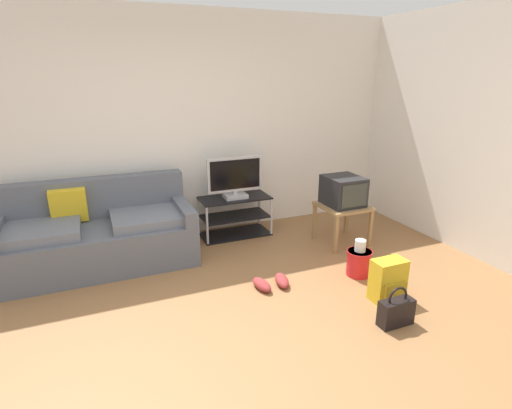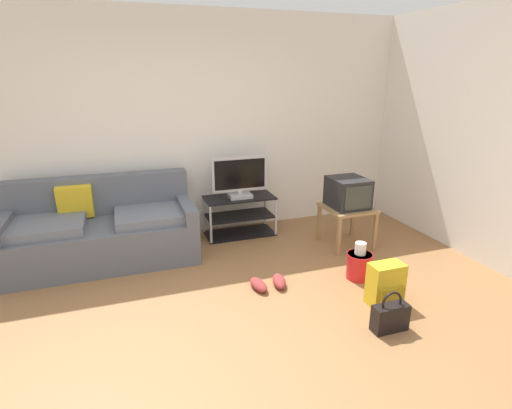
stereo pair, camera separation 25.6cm
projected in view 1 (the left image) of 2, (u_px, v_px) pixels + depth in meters
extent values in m
cube|color=olive|center=(236.00, 346.00, 3.07)|extent=(9.00, 9.80, 0.02)
cube|color=silver|center=(164.00, 128.00, 4.79)|extent=(9.00, 0.10, 2.70)
cube|color=silver|center=(465.00, 132.00, 4.50)|extent=(0.10, 3.60, 2.70)
cube|color=#565B66|center=(99.00, 246.00, 4.28)|extent=(1.98, 0.89, 0.44)
cube|color=#565B66|center=(93.00, 198.00, 4.44)|extent=(1.98, 0.20, 0.44)
cube|color=#565B66|center=(183.00, 209.00, 4.52)|extent=(0.14, 0.89, 0.16)
cube|color=slate|center=(37.00, 232.00, 3.94)|extent=(0.79, 0.63, 0.10)
cube|color=slate|center=(150.00, 218.00, 4.34)|extent=(0.79, 0.63, 0.10)
cube|color=gold|center=(69.00, 205.00, 4.26)|extent=(0.36, 0.16, 0.37)
cube|color=black|center=(235.00, 198.00, 5.02)|extent=(0.87, 0.43, 0.02)
cube|color=black|center=(235.00, 216.00, 5.10)|extent=(0.84, 0.41, 0.02)
cube|color=black|center=(235.00, 234.00, 5.17)|extent=(0.87, 0.43, 0.02)
cylinder|color=#B7B7BC|center=(207.00, 226.00, 4.77)|extent=(0.03, 0.03, 0.50)
cylinder|color=#B7B7BC|center=(272.00, 217.00, 5.08)|extent=(0.03, 0.03, 0.50)
cylinder|color=#B7B7BC|center=(199.00, 215.00, 5.12)|extent=(0.03, 0.03, 0.50)
cylinder|color=#B7B7BC|center=(259.00, 207.00, 5.42)|extent=(0.03, 0.03, 0.50)
cube|color=#B2B2B7|center=(235.00, 196.00, 4.99)|extent=(0.28, 0.22, 0.05)
cube|color=#B2B2B7|center=(235.00, 192.00, 4.98)|extent=(0.05, 0.04, 0.04)
cube|color=#B2B2B7|center=(235.00, 174.00, 4.91)|extent=(0.70, 0.04, 0.42)
cube|color=black|center=(235.00, 175.00, 4.89)|extent=(0.64, 0.01, 0.36)
cube|color=#9E7A4C|center=(343.00, 206.00, 4.79)|extent=(0.54, 0.54, 0.03)
cube|color=#9E7A4C|center=(336.00, 235.00, 4.57)|extent=(0.04, 0.04, 0.45)
cube|color=#9E7A4C|center=(370.00, 229.00, 4.75)|extent=(0.04, 0.04, 0.45)
cube|color=#9E7A4C|center=(314.00, 221.00, 4.99)|extent=(0.04, 0.04, 0.45)
cube|color=#9E7A4C|center=(347.00, 216.00, 5.16)|extent=(0.04, 0.04, 0.45)
cube|color=#232326|center=(343.00, 191.00, 4.75)|extent=(0.41, 0.44, 0.34)
cube|color=#333833|center=(354.00, 196.00, 4.56)|extent=(0.33, 0.01, 0.27)
cube|color=gold|center=(388.00, 280.00, 3.64)|extent=(0.30, 0.18, 0.39)
cube|color=#A4851A|center=(395.00, 292.00, 3.57)|extent=(0.23, 0.04, 0.17)
cylinder|color=#A4851A|center=(373.00, 274.00, 3.70)|extent=(0.04, 0.04, 0.31)
cylinder|color=#A4851A|center=(387.00, 271.00, 3.76)|extent=(0.04, 0.04, 0.31)
cube|color=black|center=(396.00, 313.00, 3.29)|extent=(0.30, 0.12, 0.22)
torus|color=black|center=(398.00, 297.00, 3.24)|extent=(0.19, 0.02, 0.19)
cylinder|color=red|center=(359.00, 263.00, 4.10)|extent=(0.24, 0.24, 0.27)
cylinder|color=red|center=(360.00, 252.00, 4.06)|extent=(0.26, 0.26, 0.02)
cylinder|color=white|center=(360.00, 246.00, 4.04)|extent=(0.11, 0.11, 0.14)
ellipsoid|color=#993333|center=(262.00, 285.00, 3.85)|extent=(0.16, 0.29, 0.09)
ellipsoid|color=#993333|center=(282.00, 280.00, 3.93)|extent=(0.17, 0.29, 0.09)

